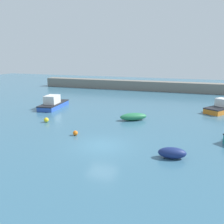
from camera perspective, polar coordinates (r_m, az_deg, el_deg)
name	(u,v)px	position (r m, az deg, el deg)	size (l,w,h in m)	color
ground_plane	(102,147)	(21.72, -2.23, -7.89)	(120.00, 120.00, 0.20)	#38667F
harbor_breakwater	(159,86)	(52.93, 10.65, 5.82)	(51.84, 2.44, 1.95)	slate
rowboat_blue_near	(133,117)	(29.48, 4.92, -1.07)	(3.41, 2.74, 0.87)	#287A4C
cabin_cruiser_white	(53,103)	(36.86, -13.30, 1.91)	(2.81, 6.19, 1.87)	#2D56B7
motorboat_grey_hull	(222,108)	(36.46, 23.82, 0.92)	(4.75, 5.53, 1.82)	orange
dinghy_near_pier	(172,153)	(19.60, 13.58, -9.07)	(2.25, 1.35, 0.84)	navy
mooring_buoy_yellow	(46,120)	(29.56, -14.79, -1.76)	(0.55, 0.55, 0.55)	yellow
mooring_buoy_orange	(75,133)	(24.37, -8.38, -4.77)	(0.48, 0.48, 0.48)	orange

